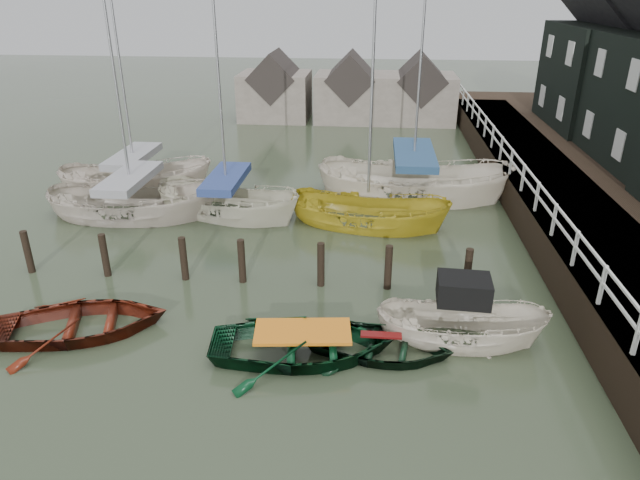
# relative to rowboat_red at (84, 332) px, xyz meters

# --- Properties ---
(ground) EXTENTS (120.00, 120.00, 0.00)m
(ground) POSITION_rel_rowboat_red_xyz_m (4.75, 0.14, 0.00)
(ground) COLOR #2B3622
(ground) RESTS_ON ground
(pier) EXTENTS (3.04, 32.00, 2.70)m
(pier) POSITION_rel_rowboat_red_xyz_m (14.23, 10.14, 0.71)
(pier) COLOR black
(pier) RESTS_ON ground
(mooring_pilings) EXTENTS (13.72, 0.22, 1.80)m
(mooring_pilings) POSITION_rel_rowboat_red_xyz_m (3.64, 3.14, 0.50)
(mooring_pilings) COLOR black
(mooring_pilings) RESTS_ON ground
(far_sheds) EXTENTS (14.00, 4.08, 4.39)m
(far_sheds) POSITION_rel_rowboat_red_xyz_m (5.59, 26.14, 1.86)
(far_sheds) COLOR #665B51
(far_sheds) RESTS_ON ground
(rowboat_red) EXTENTS (5.03, 4.23, 0.89)m
(rowboat_red) POSITION_rel_rowboat_red_xyz_m (0.00, 0.00, 0.00)
(rowboat_red) COLOR #4F170B
(rowboat_red) RESTS_ON ground
(rowboat_green) EXTENTS (4.80, 3.67, 0.93)m
(rowboat_green) POSITION_rel_rowboat_red_xyz_m (5.85, -0.44, 0.00)
(rowboat_green) COLOR black
(rowboat_green) RESTS_ON ground
(rowboat_dkgreen) EXTENTS (3.87, 3.02, 0.73)m
(rowboat_dkgreen) POSITION_rel_rowboat_red_xyz_m (7.74, -0.19, 0.00)
(rowboat_dkgreen) COLOR black
(rowboat_dkgreen) RESTS_ON ground
(motorboat) EXTENTS (4.35, 1.84, 2.55)m
(motorboat) POSITION_rel_rowboat_red_xyz_m (9.75, 0.52, 0.10)
(motorboat) COLOR beige
(motorboat) RESTS_ON ground
(sailboat_a) EXTENTS (6.84, 2.69, 10.88)m
(sailboat_a) POSITION_rel_rowboat_red_xyz_m (-1.84, 8.01, 0.06)
(sailboat_a) COLOR beige
(sailboat_a) RESTS_ON ground
(sailboat_b) EXTENTS (6.82, 4.47, 12.32)m
(sailboat_b) POSITION_rel_rowboat_red_xyz_m (1.76, 8.58, 0.07)
(sailboat_b) COLOR beige
(sailboat_b) RESTS_ON ground
(sailboat_c) EXTENTS (6.53, 3.60, 11.42)m
(sailboat_c) POSITION_rel_rowboat_red_xyz_m (7.25, 8.03, 0.02)
(sailboat_c) COLOR gold
(sailboat_c) RESTS_ON ground
(sailboat_d) EXTENTS (8.57, 4.29, 12.93)m
(sailboat_d) POSITION_rel_rowboat_red_xyz_m (9.08, 11.30, 0.06)
(sailboat_d) COLOR beige
(sailboat_d) RESTS_ON ground
(sailboat_e) EXTENTS (6.96, 3.48, 9.97)m
(sailboat_e) POSITION_rel_rowboat_red_xyz_m (-2.95, 11.06, 0.06)
(sailboat_e) COLOR beige
(sailboat_e) RESTS_ON ground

